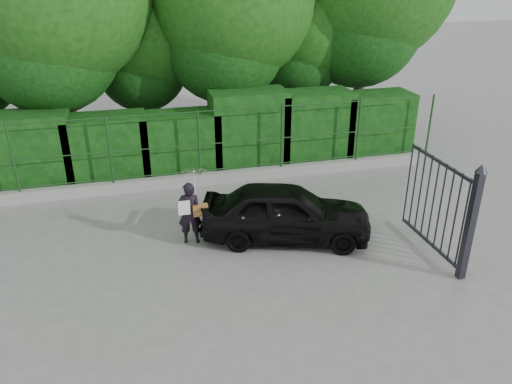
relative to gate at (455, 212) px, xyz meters
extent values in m
plane|color=gray|center=(-4.60, 0.72, -1.19)|extent=(80.00, 80.00, 0.00)
cube|color=#9E9E99|center=(-4.60, 5.22, -1.04)|extent=(14.00, 0.25, 0.30)
cylinder|color=#1B421B|center=(-8.80, 5.22, 0.01)|extent=(0.06, 0.06, 1.80)
cylinder|color=#1B421B|center=(-6.50, 5.22, 0.01)|extent=(0.06, 0.06, 1.80)
cylinder|color=#1B421B|center=(-4.20, 5.22, 0.01)|extent=(0.06, 0.06, 1.80)
cylinder|color=#1B421B|center=(-1.90, 5.22, 0.01)|extent=(0.06, 0.06, 1.80)
cylinder|color=#1B421B|center=(0.40, 5.22, 0.01)|extent=(0.06, 0.06, 1.80)
cylinder|color=#1B421B|center=(2.70, 5.22, 0.01)|extent=(0.06, 0.06, 1.80)
cylinder|color=#1B421B|center=(-4.60, 5.22, -0.79)|extent=(13.60, 0.03, 0.03)
cylinder|color=#1B421B|center=(-4.60, 5.22, -0.04)|extent=(13.60, 0.03, 0.03)
cylinder|color=#1B421B|center=(-4.60, 5.22, 0.86)|extent=(13.60, 0.03, 0.03)
cube|color=black|center=(-8.60, 6.22, -0.17)|extent=(2.20, 1.20, 2.03)
cube|color=black|center=(-6.60, 6.22, -0.27)|extent=(2.20, 1.20, 1.83)
cube|color=black|center=(-4.60, 6.22, -0.30)|extent=(2.20, 1.20, 1.77)
cube|color=black|center=(-2.60, 6.22, -0.05)|extent=(2.20, 1.20, 2.28)
cube|color=black|center=(-0.60, 6.22, -0.12)|extent=(2.20, 1.20, 2.14)
cube|color=black|center=(1.40, 6.22, -0.20)|extent=(2.20, 1.20, 1.98)
cylinder|color=black|center=(-7.60, 7.92, 1.06)|extent=(0.36, 0.36, 4.50)
cylinder|color=black|center=(-5.10, 9.22, 0.44)|extent=(0.36, 0.36, 3.25)
sphere|color=#14470F|center=(-5.10, 9.22, 2.39)|extent=(3.90, 3.90, 3.90)
cylinder|color=black|center=(-2.60, 8.22, 0.94)|extent=(0.36, 0.36, 4.25)
cylinder|color=black|center=(-0.10, 8.92, 0.56)|extent=(0.36, 0.36, 3.50)
sphere|color=#14470F|center=(-0.10, 8.92, 2.66)|extent=(4.20, 4.20, 4.20)
cylinder|color=black|center=(1.90, 8.52, 1.19)|extent=(0.36, 0.36, 4.75)
cube|color=#24242A|center=(0.00, -0.48, -0.09)|extent=(0.14, 0.14, 2.20)
cone|color=#24242A|center=(0.00, -0.48, 1.09)|extent=(0.22, 0.22, 0.16)
cube|color=#24242A|center=(0.00, 0.67, -1.04)|extent=(0.05, 2.00, 0.06)
cube|color=#24242A|center=(0.00, 0.67, 0.76)|extent=(0.05, 2.00, 0.06)
cylinder|color=#24242A|center=(0.00, -0.28, -0.14)|extent=(0.04, 0.04, 1.90)
cylinder|color=#24242A|center=(0.00, -0.03, -0.14)|extent=(0.04, 0.04, 1.90)
cylinder|color=#24242A|center=(0.00, 0.22, -0.14)|extent=(0.04, 0.04, 1.90)
cylinder|color=#24242A|center=(0.00, 0.47, -0.14)|extent=(0.04, 0.04, 1.90)
cylinder|color=#24242A|center=(0.00, 0.72, -0.14)|extent=(0.04, 0.04, 1.90)
cylinder|color=#24242A|center=(0.00, 0.97, -0.14)|extent=(0.04, 0.04, 1.90)
cylinder|color=#24242A|center=(0.00, 1.22, -0.14)|extent=(0.04, 0.04, 1.90)
cylinder|color=#24242A|center=(0.00, 1.47, -0.14)|extent=(0.04, 0.04, 1.90)
cylinder|color=#24242A|center=(0.00, 1.72, -0.14)|extent=(0.04, 0.04, 1.90)
imported|color=black|center=(-4.87, 2.17, -0.48)|extent=(0.57, 0.43, 1.41)
imported|color=silver|center=(-4.72, 2.22, 0.10)|extent=(0.84, 0.85, 0.77)
cube|color=olive|center=(-4.65, 2.09, -0.40)|extent=(0.32, 0.15, 0.24)
cube|color=white|center=(-4.99, 2.05, -0.29)|extent=(0.25, 0.02, 0.32)
imported|color=black|center=(-2.82, 1.84, -0.56)|extent=(3.94, 2.49, 1.25)
camera|label=1|loc=(-5.83, -7.35, 4.35)|focal=35.00mm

